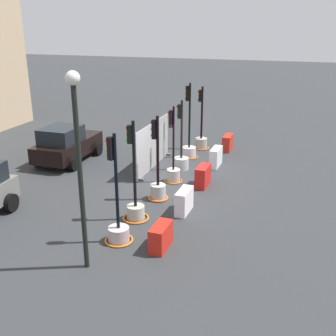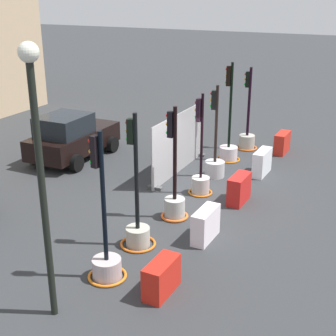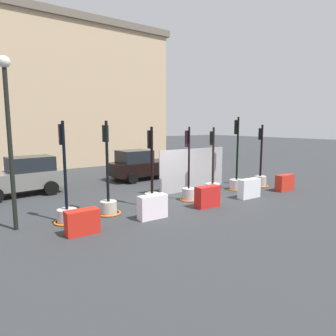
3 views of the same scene
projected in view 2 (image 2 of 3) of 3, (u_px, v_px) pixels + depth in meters
ground_plane at (200, 194)px, 15.21m from camera, size 120.00×120.00×0.00m
traffic_light_0 at (106, 256)px, 10.65m from camera, size 0.89×0.89×3.46m
traffic_light_1 at (137, 224)px, 12.00m from camera, size 0.92×0.92×3.47m
traffic_light_2 at (174, 199)px, 13.50m from camera, size 0.79×0.79×3.24m
traffic_light_3 at (200, 177)px, 15.12m from camera, size 0.77×0.77×3.23m
traffic_light_4 at (215, 161)px, 16.49m from camera, size 0.69×0.69×3.20m
traffic_light_5 at (228, 146)px, 18.11m from camera, size 0.90×0.90×3.70m
traffic_light_6 at (247, 136)px, 19.42m from camera, size 0.87×0.87×3.31m
construction_barrier_0 at (162, 277)px, 10.17m from camera, size 1.02×0.46×0.76m
construction_barrier_1 at (206, 225)px, 12.34m from camera, size 1.08×0.41×0.85m
construction_barrier_2 at (239, 189)px, 14.53m from camera, size 1.05×0.46×0.86m
construction_barrier_3 at (262, 162)px, 16.73m from camera, size 1.15×0.41×0.88m
construction_barrier_4 at (282, 143)px, 18.97m from camera, size 1.08×0.43×0.82m
car_black_sedan at (71, 137)px, 18.12m from camera, size 3.93×2.18×1.80m
street_lamp_post at (39, 153)px, 8.44m from camera, size 0.36×0.36×5.35m
site_fence_panel at (179, 144)px, 16.81m from camera, size 4.13×0.50×2.13m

